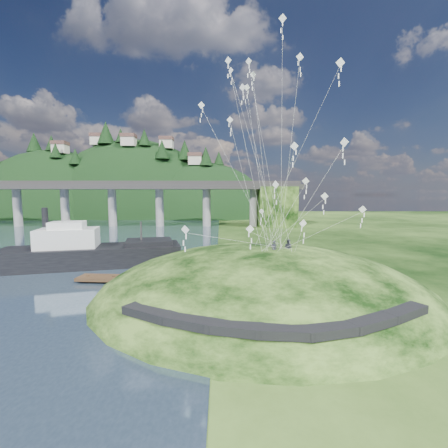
{
  "coord_description": "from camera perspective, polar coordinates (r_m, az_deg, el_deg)",
  "views": [
    {
      "loc": [
        3.61,
        -28.78,
        10.39
      ],
      "look_at": [
        4.0,
        6.0,
        7.0
      ],
      "focal_mm": 24.0,
      "sensor_mm": 36.0,
      "label": 1
    }
  ],
  "objects": [
    {
      "name": "kite_flyers",
      "position": [
        31.17,
        11.32,
        -2.91
      ],
      "size": [
        2.59,
        1.86,
        1.85
      ],
      "color": "#292937",
      "rests_on": "ground"
    },
    {
      "name": "grass_hill",
      "position": [
        33.29,
        7.24,
        -15.41
      ],
      "size": [
        36.0,
        32.0,
        13.0
      ],
      "color": "black",
      "rests_on": "ground"
    },
    {
      "name": "far_ridge",
      "position": [
        159.15,
        -17.89,
        -1.13
      ],
      "size": [
        153.0,
        70.0,
        94.5
      ],
      "color": "black",
      "rests_on": "ground"
    },
    {
      "name": "ground",
      "position": [
        30.81,
        -7.57,
        -14.19
      ],
      "size": [
        320.0,
        320.0,
        0.0
      ],
      "primitive_type": "plane",
      "color": "black",
      "rests_on": "ground"
    },
    {
      "name": "bridge",
      "position": [
        103.32,
        -17.63,
        4.93
      ],
      "size": [
        160.0,
        11.0,
        15.0
      ],
      "color": "#2D2B2B",
      "rests_on": "ground"
    },
    {
      "name": "footpath",
      "position": [
        21.12,
        10.42,
        -17.68
      ],
      "size": [
        22.29,
        5.84,
        0.83
      ],
      "color": "black",
      "rests_on": "ground"
    },
    {
      "name": "wooden_dock",
      "position": [
        37.48,
        -15.74,
        -10.0
      ],
      "size": [
        15.05,
        3.59,
        1.06
      ],
      "color": "#3C2818",
      "rests_on": "ground"
    },
    {
      "name": "work_barge",
      "position": [
        47.94,
        -24.04,
        -4.8
      ],
      "size": [
        25.54,
        12.33,
        8.63
      ],
      "color": "black",
      "rests_on": "ground"
    },
    {
      "name": "kite_swarm",
      "position": [
        32.65,
        8.49,
        17.75
      ],
      "size": [
        15.74,
        17.84,
        21.42
      ],
      "color": "white",
      "rests_on": "ground"
    }
  ]
}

